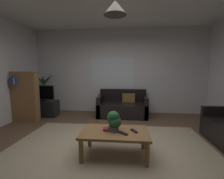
{
  "coord_description": "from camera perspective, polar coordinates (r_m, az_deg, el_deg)",
  "views": [
    {
      "loc": [
        0.3,
        -2.7,
        1.39
      ],
      "look_at": [
        0.0,
        0.3,
        1.05
      ],
      "focal_mm": 24.95,
      "sensor_mm": 36.0,
      "label": 1
    }
  ],
  "objects": [
    {
      "name": "floor",
      "position": [
        3.06,
        -0.59,
        -20.83
      ],
      "size": [
        5.78,
        5.24,
        0.02
      ],
      "primitive_type": "cube",
      "color": "brown",
      "rests_on": "ground"
    },
    {
      "name": "rug",
      "position": [
        2.88,
        -1.06,
        -22.4
      ],
      "size": [
        3.76,
        2.88,
        0.01
      ],
      "primitive_type": "cube",
      "color": "tan",
      "rests_on": "ground"
    },
    {
      "name": "wall_back",
      "position": [
        5.36,
        2.49,
        6.73
      ],
      "size": [
        5.9,
        0.06,
        2.83
      ],
      "primitive_type": "cube",
      "color": "silver",
      "rests_on": "ground"
    },
    {
      "name": "window_pane",
      "position": [
        5.34,
        0.03,
        6.31
      ],
      "size": [
        1.49,
        0.01,
        0.99
      ],
      "primitive_type": "cube",
      "color": "white"
    },
    {
      "name": "couch_under_window",
      "position": [
        4.97,
        3.88,
        -6.53
      ],
      "size": [
        1.52,
        0.84,
        0.82
      ],
      "color": "black",
      "rests_on": "ground"
    },
    {
      "name": "coffee_table",
      "position": [
        2.67,
        1.06,
        -16.3
      ],
      "size": [
        1.11,
        0.66,
        0.42
      ],
      "color": "olive",
      "rests_on": "ground"
    },
    {
      "name": "book_on_table_0",
      "position": [
        2.68,
        -1.53,
        -14.56
      ],
      "size": [
        0.12,
        0.12,
        0.02
      ],
      "primitive_type": "cube",
      "rotation": [
        0.0,
        0.0,
        -0.0
      ],
      "color": "#B22D2D",
      "rests_on": "coffee_table"
    },
    {
      "name": "book_on_table_1",
      "position": [
        2.68,
        -1.7,
        -14.13
      ],
      "size": [
        0.16,
        0.12,
        0.02
      ],
      "primitive_type": "cube",
      "rotation": [
        0.0,
        0.0,
        0.18
      ],
      "color": "#B22D2D",
      "rests_on": "coffee_table"
    },
    {
      "name": "remote_on_table_0",
      "position": [
        2.55,
        4.2,
        -15.71
      ],
      "size": [
        0.15,
        0.15,
        0.02
      ],
      "primitive_type": "cube",
      "rotation": [
        0.0,
        0.0,
        3.96
      ],
      "color": "black",
      "rests_on": "coffee_table"
    },
    {
      "name": "remote_on_table_1",
      "position": [
        2.66,
        8.05,
        -14.76
      ],
      "size": [
        0.13,
        0.16,
        0.02
      ],
      "primitive_type": "cube",
      "rotation": [
        0.0,
        0.0,
        3.69
      ],
      "color": "black",
      "rests_on": "coffee_table"
    },
    {
      "name": "potted_plant_on_table",
      "position": [
        2.61,
        0.73,
        -11.06
      ],
      "size": [
        0.24,
        0.24,
        0.34
      ],
      "color": "#4C4C51",
      "rests_on": "coffee_table"
    },
    {
      "name": "tv_stand",
      "position": [
        5.4,
        -23.9,
        -6.29
      ],
      "size": [
        0.9,
        0.44,
        0.5
      ],
      "primitive_type": "cube",
      "color": "black",
      "rests_on": "ground"
    },
    {
      "name": "tv",
      "position": [
        5.3,
        -24.26,
        -1.15
      ],
      "size": [
        0.75,
        0.16,
        0.47
      ],
      "color": "black",
      "rests_on": "tv_stand"
    },
    {
      "name": "potted_palm_corner",
      "position": [
        5.79,
        -23.49,
        -1.71
      ],
      "size": [
        0.78,
        0.79,
        1.39
      ],
      "color": "brown",
      "rests_on": "ground"
    },
    {
      "name": "bookshelf_corner",
      "position": [
        4.95,
        -29.2,
        -2.26
      ],
      "size": [
        0.7,
        0.31,
        1.4
      ],
      "color": "olive",
      "rests_on": "ground"
    },
    {
      "name": "pendant_lamp",
      "position": [
        2.65,
        1.16,
        27.82
      ],
      "size": [
        0.35,
        0.35,
        0.58
      ],
      "color": "black"
    }
  ]
}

